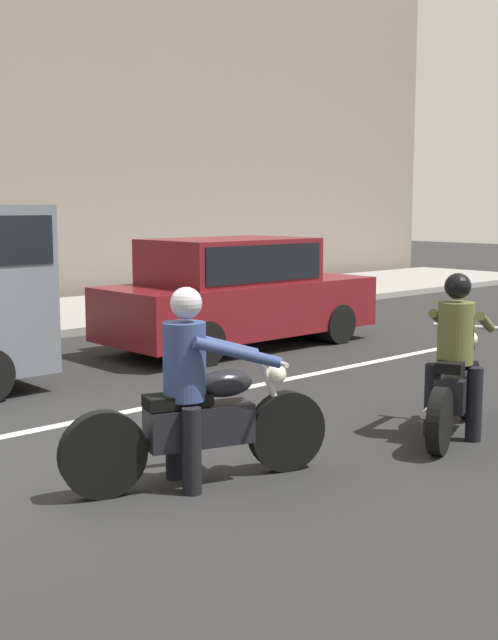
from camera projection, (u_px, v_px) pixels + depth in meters
ground_plane at (31, 462)px, 7.07m from camera, size 80.00×80.00×0.00m
motorcycle_with_rider_denim_blue at (198, 405)px, 6.45m from camera, size 2.17×0.93×1.59m
motorcycle_with_rider_olive at (456, 369)px, 7.83m from camera, size 1.92×0.96×1.59m
parked_sedan_maroon at (236, 292)px, 12.67m from camera, size 4.53×1.82×1.72m
pedestrian_bystander at (6, 263)px, 15.44m from camera, size 0.34×0.34×1.72m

